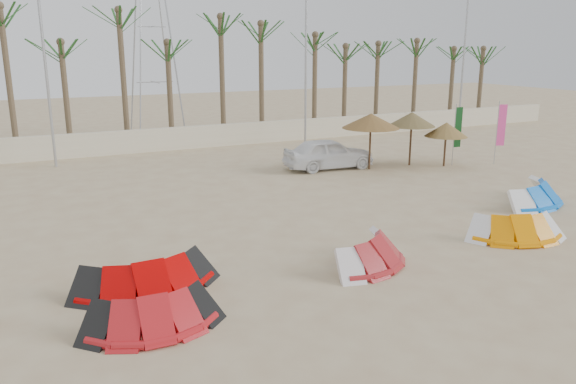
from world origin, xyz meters
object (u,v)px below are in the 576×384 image
parasol_mid (412,119)px  parasol_left (371,121)px  parasol_right (446,130)px  car (329,153)px  kite_red_left (143,270)px  kite_red_mid (149,307)px  kite_blue (527,191)px  kite_orange (509,225)px  kite_red_right (365,248)px

parasol_mid → parasol_left: bearing=177.7°
parasol_right → car: size_ratio=0.50×
parasol_left → kite_red_left: bearing=-145.0°
kite_red_left → kite_red_mid: 2.14m
parasol_mid → car: bearing=164.9°
kite_red_left → parasol_right: parasol_right is taller
kite_blue → parasol_left: (-2.16, 7.54, 1.93)m
kite_red_left → parasol_left: bearing=35.0°
kite_orange → parasol_left: (1.72, 10.30, 1.94)m
kite_red_mid → kite_red_right: same height
kite_red_right → kite_blue: same height
kite_orange → car: car is taller
kite_red_right → kite_red_mid: bearing=-170.9°
kite_red_left → kite_orange: 11.17m
kite_red_mid → car: size_ratio=0.68×
car → kite_red_left: bearing=136.5°
kite_red_left → car: size_ratio=0.81×
kite_orange → car: bearing=90.0°
kite_red_right → kite_blue: size_ratio=0.84×
kite_red_left → parasol_mid: parasol_mid is taller
kite_red_right → parasol_right: parasol_right is taller
kite_red_right → parasol_right: 14.10m
kite_blue → parasol_right: parasol_right is taller
kite_red_right → kite_orange: size_ratio=1.02×
kite_red_mid → parasol_right: 19.70m
kite_orange → parasol_right: size_ratio=1.55×
kite_blue → parasol_mid: bearing=88.5°
parasol_left → parasol_right: 3.93m
kite_red_right → parasol_left: parasol_left is taller
kite_red_right → parasol_left: (6.95, 10.10, 1.94)m
kite_blue → parasol_left: bearing=106.0°
kite_red_mid → kite_orange: (11.41, 0.79, 0.00)m
kite_red_left → parasol_right: (16.56, 7.93, 1.41)m
parasol_mid → kite_red_left: bearing=-149.7°
kite_orange → parasol_mid: (4.07, 10.20, 1.89)m
kite_blue → parasol_left: parasol_left is taller
kite_red_right → parasol_mid: 13.80m
kite_blue → kite_orange: bearing=-144.6°
kite_red_mid → kite_orange: size_ratio=0.88×
kite_red_left → kite_red_right: same height
kite_red_left → kite_red_mid: bearing=-98.7°
kite_red_right → parasol_mid: bearing=47.1°
parasol_left → parasol_right: parasol_left is taller
parasol_mid → kite_orange: bearing=-111.8°
kite_red_right → kite_blue: bearing=15.7°
parasol_mid → kite_blue: bearing=-91.5°
kite_blue → car: car is taller
kite_blue → parasol_right: 6.84m
kite_orange → parasol_right: 10.85m
car → parasol_left: bearing=-115.7°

